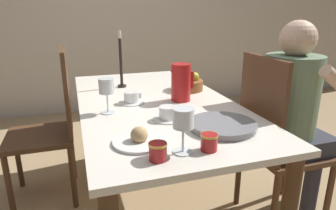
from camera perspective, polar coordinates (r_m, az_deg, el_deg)
ground_plane at (r=2.11m, az=-2.18°, el=-18.31°), size 20.00×20.00×0.00m
wall_back at (r=3.83m, az=-11.71°, el=18.33°), size 10.00×0.06×2.60m
dining_table at (r=1.81m, az=-2.41°, el=-2.24°), size 0.88×1.66×0.72m
chair_person_side at (r=1.83m, az=19.70°, el=-6.35°), size 0.42×0.42×1.01m
chair_opposite at (r=2.10m, az=-21.31°, el=-3.40°), size 0.42×0.42×1.01m
person_seated at (r=1.82m, az=22.93°, el=-0.71°), size 0.39×0.41×1.19m
red_pitcher at (r=1.76m, az=2.47°, el=4.36°), size 0.14×0.11×0.22m
wine_glass_water at (r=1.57m, az=-11.62°, el=3.26°), size 0.08×0.08×0.18m
wine_glass_juice at (r=1.10m, az=2.92°, el=-3.04°), size 0.08×0.08×0.18m
teacup_near_person at (r=1.47m, az=-0.02°, el=-1.74°), size 0.15×0.15×0.07m
teacup_across at (r=1.74m, az=-6.95°, el=1.29°), size 0.15×0.15×0.07m
serving_tray at (r=1.39m, az=10.32°, el=-3.82°), size 0.31×0.31×0.03m
bread_plate at (r=1.23m, az=-5.48°, el=-6.49°), size 0.22×0.22×0.07m
jam_jar_amber at (r=1.17m, az=7.84°, el=-6.90°), size 0.07×0.07×0.07m
jam_jar_red at (r=1.08m, az=-1.95°, el=-8.70°), size 0.07×0.07×0.07m
fruit_bowl at (r=2.01m, az=3.59°, el=4.24°), size 0.21×0.21×0.12m
candlestick_tall at (r=2.09m, az=-8.95°, el=7.53°), size 0.06×0.06×0.38m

